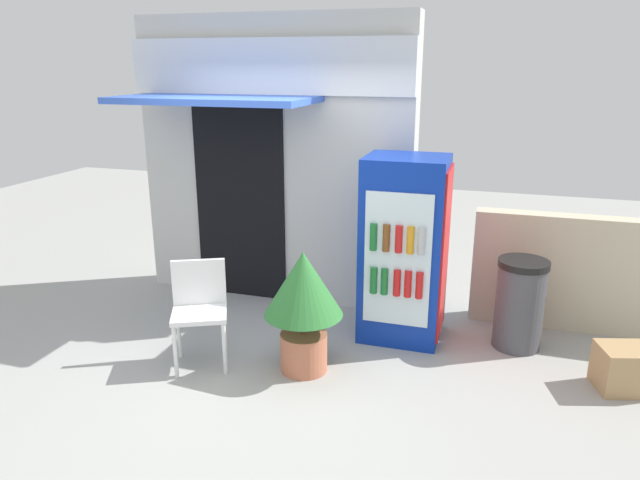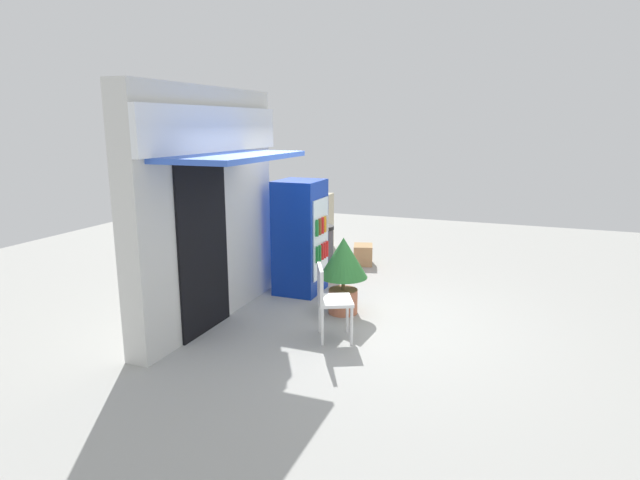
{
  "view_description": "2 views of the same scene",
  "coord_description": "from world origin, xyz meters",
  "px_view_note": "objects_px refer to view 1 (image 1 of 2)",
  "views": [
    {
      "loc": [
        1.84,
        -4.0,
        2.5
      ],
      "look_at": [
        0.4,
        0.64,
        1.02
      ],
      "focal_mm": 32.72,
      "sensor_mm": 36.0,
      "label": 1
    },
    {
      "loc": [
        -6.06,
        -1.96,
        2.54
      ],
      "look_at": [
        0.54,
        0.57,
        0.96
      ],
      "focal_mm": 29.49,
      "sensor_mm": 36.0,
      "label": 2
    }
  ],
  "objects_px": {
    "drink_cooler": "(404,250)",
    "cardboard_box": "(626,369)",
    "plastic_chair": "(199,304)",
    "potted_plant_near_shop": "(303,296)",
    "trash_bin": "(520,304)"
  },
  "relations": [
    {
      "from": "plastic_chair",
      "to": "trash_bin",
      "type": "relative_size",
      "value": 1.08
    },
    {
      "from": "potted_plant_near_shop",
      "to": "plastic_chair",
      "type": "bearing_deg",
      "value": -172.39
    },
    {
      "from": "drink_cooler",
      "to": "plastic_chair",
      "type": "bearing_deg",
      "value": -146.82
    },
    {
      "from": "plastic_chair",
      "to": "cardboard_box",
      "type": "bearing_deg",
      "value": 9.67
    },
    {
      "from": "potted_plant_near_shop",
      "to": "drink_cooler",
      "type": "bearing_deg",
      "value": 53.38
    },
    {
      "from": "drink_cooler",
      "to": "cardboard_box",
      "type": "xyz_separation_m",
      "value": [
        1.86,
        -0.44,
        -0.68
      ]
    },
    {
      "from": "drink_cooler",
      "to": "potted_plant_near_shop",
      "type": "distance_m",
      "value": 1.14
    },
    {
      "from": "plastic_chair",
      "to": "trash_bin",
      "type": "xyz_separation_m",
      "value": [
        2.62,
        1.1,
        -0.12
      ]
    },
    {
      "from": "potted_plant_near_shop",
      "to": "cardboard_box",
      "type": "relative_size",
      "value": 2.45
    },
    {
      "from": "drink_cooler",
      "to": "plastic_chair",
      "type": "relative_size",
      "value": 1.91
    },
    {
      "from": "plastic_chair",
      "to": "potted_plant_near_shop",
      "type": "distance_m",
      "value": 0.91
    },
    {
      "from": "drink_cooler",
      "to": "trash_bin",
      "type": "height_order",
      "value": "drink_cooler"
    },
    {
      "from": "potted_plant_near_shop",
      "to": "cardboard_box",
      "type": "height_order",
      "value": "potted_plant_near_shop"
    },
    {
      "from": "potted_plant_near_shop",
      "to": "trash_bin",
      "type": "bearing_deg",
      "value": 29.7
    },
    {
      "from": "plastic_chair",
      "to": "drink_cooler",
      "type": "bearing_deg",
      "value": 33.18
    }
  ]
}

